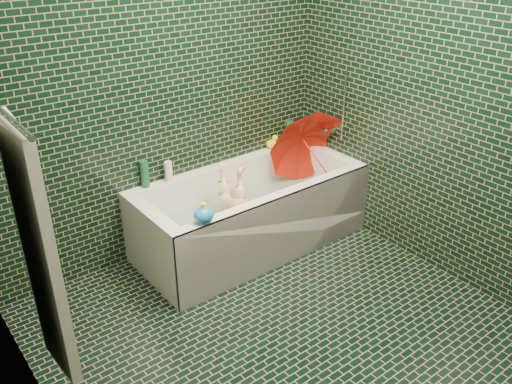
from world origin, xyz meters
TOP-DOWN VIEW (x-y plane):
  - floor at (0.00, 0.00)m, footprint 2.80×2.80m
  - wall_back at (0.00, 1.40)m, footprint 2.80×0.00m
  - wall_left at (-1.30, 0.00)m, footprint 0.00×2.80m
  - wall_right at (1.30, 0.00)m, footprint 0.00×2.80m
  - bathtub at (0.45, 1.01)m, footprint 1.70×0.75m
  - bath_mat at (0.45, 1.02)m, footprint 1.35×0.47m
  - water at (0.45, 1.02)m, footprint 1.48×0.53m
  - towel_rail at (-1.25, 0.25)m, footprint 0.02×0.58m
  - towel at (-1.24, 0.24)m, footprint 0.08×0.44m
  - faucet at (1.26, 1.02)m, footprint 0.18×0.19m
  - child at (0.29, 0.99)m, footprint 0.90×0.55m
  - umbrella at (1.04, 0.99)m, footprint 0.94×0.89m
  - soap_bottle_a at (1.17, 1.34)m, footprint 0.13×0.13m
  - soap_bottle_b at (1.20, 1.34)m, footprint 0.11×0.11m
  - soap_bottle_c at (1.20, 1.32)m, footprint 0.14×0.14m
  - bottle_right_tall at (1.10, 1.35)m, footprint 0.07×0.07m
  - bottle_right_pump at (1.25, 1.36)m, footprint 0.05×0.05m
  - bottle_left_tall at (-0.21, 1.37)m, footprint 0.06×0.06m
  - bottle_left_short at (-0.04, 1.33)m, footprint 0.05×0.05m
  - rubber_duck at (0.93, 1.37)m, footprint 0.12×0.08m
  - bath_toy at (-0.16, 0.70)m, footprint 0.16×0.14m

SIDE VIEW (x-z plane):
  - floor at x=0.00m, z-range 0.00..0.00m
  - bath_mat at x=0.45m, z-range 0.15..0.16m
  - bathtub at x=0.45m, z-range -0.06..0.49m
  - water at x=0.45m, z-range 0.30..0.30m
  - child at x=0.29m, z-range 0.17..0.45m
  - soap_bottle_a at x=1.17m, z-range 0.41..0.69m
  - soap_bottle_b at x=1.20m, z-range 0.46..0.64m
  - soap_bottle_c at x=1.20m, z-range 0.47..0.63m
  - umbrella at x=1.04m, z-range 0.15..1.02m
  - rubber_duck at x=0.93m, z-range 0.54..0.65m
  - bath_toy at x=-0.16m, z-range 0.54..0.67m
  - bottle_left_short at x=-0.04m, z-range 0.55..0.70m
  - bottle_left_tall at x=-0.21m, z-range 0.55..0.74m
  - bottle_right_pump at x=1.25m, z-range 0.55..0.75m
  - bottle_right_tall at x=1.10m, z-range 0.55..0.75m
  - faucet at x=1.26m, z-range 0.50..1.05m
  - towel at x=-1.24m, z-range 0.47..1.59m
  - wall_back at x=0.00m, z-range -0.15..2.65m
  - wall_left at x=-1.30m, z-range -0.15..2.65m
  - wall_right at x=1.30m, z-range -0.15..2.65m
  - towel_rail at x=-1.25m, z-range 1.59..1.61m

